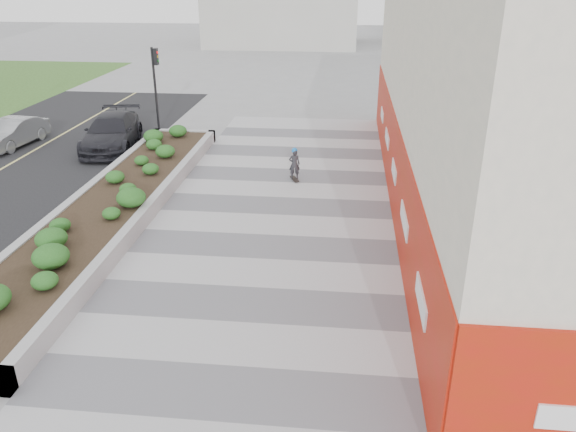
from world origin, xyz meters
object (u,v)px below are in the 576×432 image
planter (113,201)px  car_dark (112,132)px  traffic_signal_near (156,77)px  skateboarder (294,164)px  car_silver (13,133)px

planter → car_dark: 7.98m
planter → traffic_signal_near: bearing=99.3°
traffic_signal_near → skateboarder: (7.57, -6.62, -2.08)m
traffic_signal_near → car_silver: traffic_signal_near is taller
traffic_signal_near → skateboarder: size_ratio=3.13×
planter → car_dark: car_dark is taller
car_dark → car_silver: bearing=172.6°
skateboarder → car_dark: size_ratio=0.26×
traffic_signal_near → skateboarder: traffic_signal_near is taller
car_dark → traffic_signal_near: bearing=58.3°
planter → skateboarder: (5.84, 3.88, 0.26)m
planter → skateboarder: size_ratio=13.42×
skateboarder → car_silver: 13.99m
planter → car_silver: size_ratio=4.63×
planter → traffic_signal_near: size_ratio=4.29×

